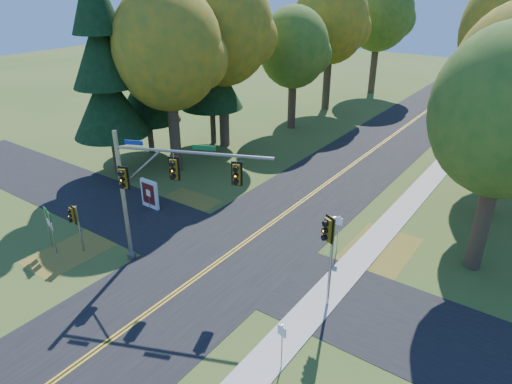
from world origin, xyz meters
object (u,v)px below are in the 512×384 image
Objects in this scene: info_kiosk at (150,194)px; east_signal_pole at (329,240)px; route_sign_cluster at (49,221)px; traffic_mast at (158,184)px.

east_signal_pole is at bearing -8.59° from info_kiosk.
info_kiosk is at bearing -164.75° from east_signal_pole.
east_signal_pole reaches higher than route_sign_cluster.
traffic_mast reaches higher than east_signal_pole.
route_sign_cluster is (-14.99, -4.55, -1.86)m from east_signal_pole.
traffic_mast is 1.54× the size of east_signal_pole.
route_sign_cluster is at bearing -138.66° from east_signal_pole.
east_signal_pole is 2.43× the size of info_kiosk.
route_sign_cluster is at bearing -179.55° from traffic_mast.
traffic_mast is at bearing -144.12° from east_signal_pole.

